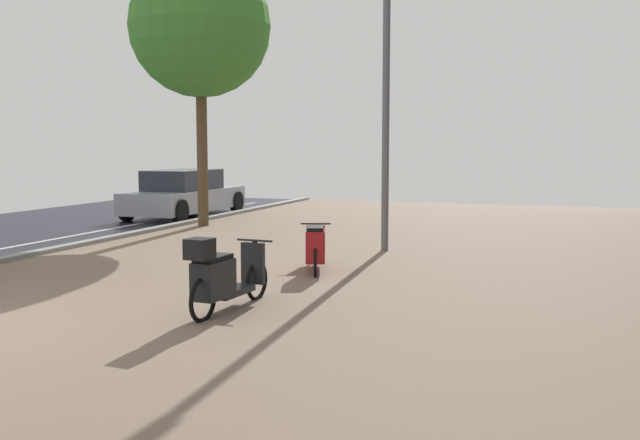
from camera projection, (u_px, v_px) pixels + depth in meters
scooter_near at (315, 247)px, 11.75m from camera, size 0.81×1.67×0.78m
scooter_mid at (222, 277)px, 8.85m from camera, size 0.52×1.87×1.00m
parked_car_far at (184, 194)px, 20.86m from camera, size 1.83×4.43×1.33m
lamp_post at (386, 90)px, 13.79m from camera, size 0.20×0.52×5.53m
street_tree at (200, 27)px, 17.95m from camera, size 3.51×3.51×6.72m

